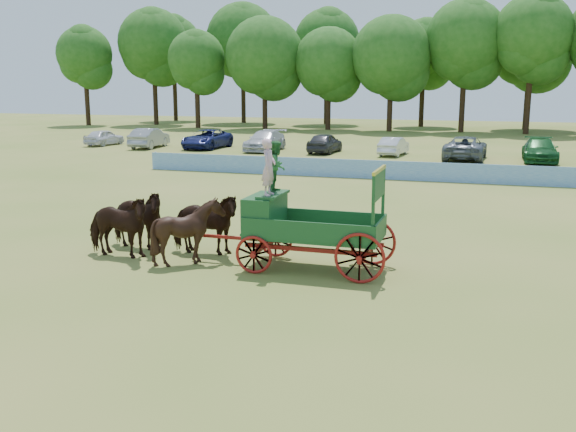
{
  "coord_description": "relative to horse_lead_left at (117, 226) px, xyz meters",
  "views": [
    {
      "loc": [
        6.17,
        -17.54,
        5.23
      ],
      "look_at": [
        0.41,
        0.64,
        1.3
      ],
      "focal_mm": 40.0,
      "sensor_mm": 36.0,
      "label": 1
    }
  ],
  "objects": [
    {
      "name": "horse_wheel_left",
      "position": [
        2.4,
        0.0,
        0.0
      ],
      "size": [
        1.84,
        1.65,
        1.96
      ],
      "primitive_type": "imported",
      "rotation": [
        0.0,
        0.0,
        1.53
      ],
      "color": "black",
      "rests_on": "ground"
    },
    {
      "name": "parked_cars",
      "position": [
        -2.34,
        31.24,
        -0.2
      ],
      "size": [
        37.48,
        7.56,
        1.64
      ],
      "color": "silver",
      "rests_on": "ground"
    },
    {
      "name": "sponsor_banner",
      "position": [
        3.58,
        18.91,
        -0.45
      ],
      "size": [
        26.0,
        0.08,
        1.05
      ],
      "primitive_type": "cube",
      "color": "#216BB7",
      "rests_on": "ground"
    },
    {
      "name": "farm_dray",
      "position": [
        5.37,
        0.57,
        0.64
      ],
      "size": [
        6.0,
        2.0,
        3.74
      ],
      "color": "maroon",
      "rests_on": "ground"
    },
    {
      "name": "treeline",
      "position": [
        1.24,
        60.17,
        8.7
      ],
      "size": [
        90.35,
        22.27,
        16.0
      ],
      "color": "#382314",
      "rests_on": "ground"
    },
    {
      "name": "horse_lead_left",
      "position": [
        0.0,
        0.0,
        0.0
      ],
      "size": [
        2.34,
        1.11,
        1.95
      ],
      "primitive_type": "imported",
      "rotation": [
        0.0,
        0.0,
        1.55
      ],
      "color": "black",
      "rests_on": "ground"
    },
    {
      "name": "horse_wheel_right",
      "position": [
        2.4,
        1.1,
        0.0
      ],
      "size": [
        2.39,
        1.23,
        1.95
      ],
      "primitive_type": "imported",
      "rotation": [
        0.0,
        0.0,
        1.65
      ],
      "color": "black",
      "rests_on": "ground"
    },
    {
      "name": "horse_lead_right",
      "position": [
        0.0,
        1.1,
        0.0
      ],
      "size": [
        2.45,
        1.42,
        1.95
      ],
      "primitive_type": "imported",
      "rotation": [
        0.0,
        0.0,
        1.41
      ],
      "color": "black",
      "rests_on": "ground"
    },
    {
      "name": "ground",
      "position": [
        4.58,
        0.91,
        -0.98
      ],
      "size": [
        160.0,
        160.0,
        0.0
      ],
      "primitive_type": "plane",
      "color": "olive",
      "rests_on": "ground"
    }
  ]
}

